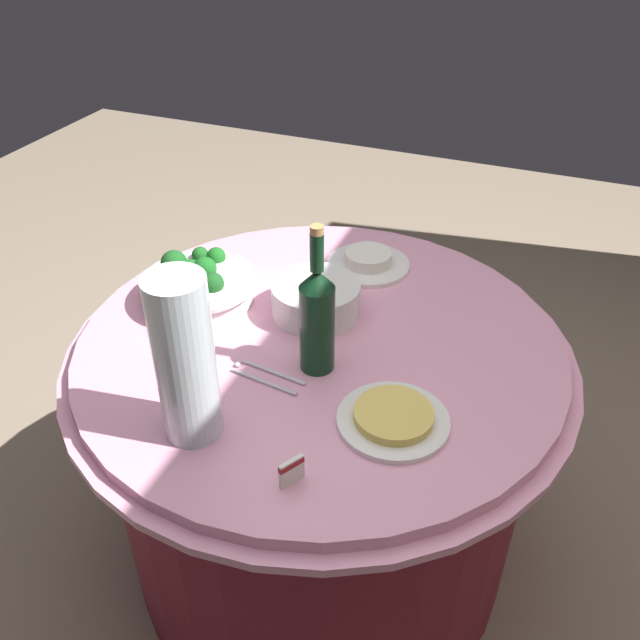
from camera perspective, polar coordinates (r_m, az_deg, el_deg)
ground_plane at (r=2.06m, az=-0.00°, el=-18.20°), size 6.00×6.00×0.00m
buffet_table at (r=1.78m, az=-0.00°, el=-10.98°), size 1.16×1.16×0.74m
broccoli_bowl at (r=1.66m, az=-10.22°, el=2.89°), size 0.28×0.28×0.12m
plate_stack at (r=1.59m, az=-0.35°, el=1.81°), size 0.21×0.21×0.08m
wine_bottle at (r=1.38m, az=-0.25°, el=0.27°), size 0.07×0.07×0.34m
decorative_fruit_vase at (r=1.23m, az=-11.26°, el=-3.94°), size 0.11×0.11×0.34m
serving_tongs at (r=1.43m, az=-4.62°, el=-4.72°), size 0.06×0.17×0.01m
food_plate_noodles at (r=1.32m, az=6.21°, el=-8.23°), size 0.22×0.22×0.03m
food_plate_rice at (r=1.79m, az=3.99°, el=4.97°), size 0.22×0.22×0.04m
label_placard_front at (r=1.20m, az=-2.42°, el=-12.57°), size 0.05×0.03×0.05m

